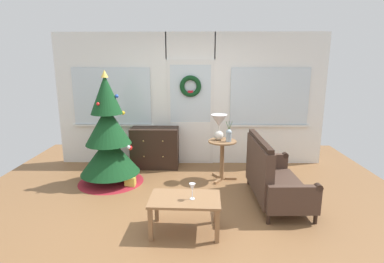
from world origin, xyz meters
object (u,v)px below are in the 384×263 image
at_px(christmas_tree, 109,141).
at_px(coffee_table, 185,203).
at_px(dresser_cabinet, 155,148).
at_px(settee_sofa, 271,177).
at_px(flower_vase, 229,135).
at_px(table_lamp, 219,124).
at_px(wine_glass, 192,188).
at_px(gift_box, 130,181).
at_px(side_table, 222,152).

xyz_separation_m(christmas_tree, coffee_table, (1.32, -1.53, -0.35)).
distance_m(dresser_cabinet, settee_sofa, 2.39).
bearing_deg(coffee_table, flower_vase, 67.05).
relative_size(christmas_tree, coffee_table, 2.19).
bearing_deg(table_lamp, wine_glass, -103.97).
distance_m(coffee_table, wine_glass, 0.23).
bearing_deg(table_lamp, gift_box, -166.55).
bearing_deg(wine_glass, table_lamp, 76.03).
distance_m(dresser_cabinet, coffee_table, 2.38).
bearing_deg(wine_glass, christmas_tree, 132.25).
height_order(settee_sofa, gift_box, settee_sofa).
bearing_deg(settee_sofa, gift_box, 166.49).
relative_size(settee_sofa, table_lamp, 3.23).
relative_size(side_table, wine_glass, 3.59).
bearing_deg(coffee_table, settee_sofa, 33.87).
distance_m(dresser_cabinet, side_table, 1.39).
distance_m(christmas_tree, wine_glass, 2.10).
bearing_deg(table_lamp, side_table, -33.69).
relative_size(side_table, coffee_table, 0.82).
height_order(settee_sofa, table_lamp, table_lamp).
distance_m(settee_sofa, flower_vase, 1.05).
bearing_deg(side_table, flower_vase, -30.96).
height_order(dresser_cabinet, flower_vase, flower_vase).
bearing_deg(christmas_tree, gift_box, -25.97).
height_order(table_lamp, gift_box, table_lamp).
distance_m(wine_glass, gift_box, 1.79).
distance_m(flower_vase, wine_glass, 1.75).
height_order(flower_vase, wine_glass, flower_vase).
distance_m(dresser_cabinet, table_lamp, 1.45).
xyz_separation_m(settee_sofa, flower_vase, (-0.55, 0.78, 0.44)).
distance_m(side_table, gift_box, 1.62).
distance_m(christmas_tree, gift_box, 0.76).
distance_m(table_lamp, wine_glass, 1.82).
height_order(settee_sofa, wine_glass, settee_sofa).
height_order(christmas_tree, wine_glass, christmas_tree).
bearing_deg(settee_sofa, coffee_table, -146.13).
relative_size(wine_glass, gift_box, 1.18).
bearing_deg(wine_glass, dresser_cabinet, 107.96).
height_order(dresser_cabinet, gift_box, dresser_cabinet).
distance_m(settee_sofa, table_lamp, 1.28).
relative_size(dresser_cabinet, table_lamp, 2.05).
distance_m(dresser_cabinet, gift_box, 1.03).
distance_m(christmas_tree, side_table, 1.92).
height_order(dresser_cabinet, coffee_table, dresser_cabinet).
bearing_deg(side_table, settee_sofa, -52.16).
bearing_deg(dresser_cabinet, flower_vase, -27.24).
xyz_separation_m(dresser_cabinet, settee_sofa, (1.89, -1.47, -0.01)).
xyz_separation_m(settee_sofa, table_lamp, (-0.71, 0.88, 0.61)).
xyz_separation_m(side_table, flower_vase, (0.10, -0.06, 0.32)).
bearing_deg(dresser_cabinet, gift_box, -107.20).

